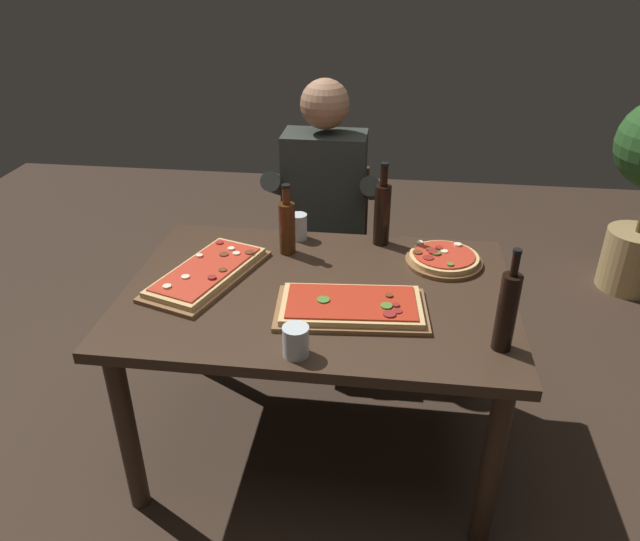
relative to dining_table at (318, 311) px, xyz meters
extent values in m
plane|color=#38281E|center=(0.00, 0.00, -0.64)|extent=(6.40, 6.40, 0.00)
cube|color=#3D2B1E|center=(0.00, 0.00, 0.08)|extent=(1.40, 0.96, 0.04)
cylinder|color=#3D2B1E|center=(-0.62, -0.40, -0.29)|extent=(0.07, 0.07, 0.70)
cylinder|color=#3D2B1E|center=(0.62, -0.40, -0.29)|extent=(0.07, 0.07, 0.70)
cylinder|color=#3D2B1E|center=(-0.62, 0.40, -0.29)|extent=(0.07, 0.07, 0.70)
cylinder|color=#3D2B1E|center=(0.62, 0.40, -0.29)|extent=(0.07, 0.07, 0.70)
cube|color=brown|center=(0.13, -0.14, 0.10)|extent=(0.53, 0.32, 0.02)
cube|color=#DBB270|center=(0.13, -0.14, 0.12)|extent=(0.49, 0.29, 0.02)
cube|color=#B72D19|center=(0.13, -0.14, 0.13)|extent=(0.45, 0.25, 0.01)
cylinder|color=maroon|center=(0.29, -0.18, 0.14)|extent=(0.03, 0.03, 0.00)
cylinder|color=maroon|center=(0.28, -0.15, 0.14)|extent=(0.03, 0.03, 0.01)
cylinder|color=#4C7F2D|center=(0.04, -0.14, 0.14)|extent=(0.04, 0.04, 0.01)
cylinder|color=brown|center=(0.26, -0.09, 0.14)|extent=(0.03, 0.03, 0.01)
cylinder|color=#4C7F2D|center=(0.25, -0.15, 0.14)|extent=(0.04, 0.04, 0.01)
cylinder|color=maroon|center=(0.26, -0.20, 0.14)|extent=(0.04, 0.04, 0.01)
cube|color=brown|center=(-0.42, 0.03, 0.10)|extent=(0.41, 0.58, 0.02)
cube|color=#DBB270|center=(-0.42, 0.03, 0.12)|extent=(0.37, 0.53, 0.02)
cube|color=red|center=(-0.42, 0.03, 0.13)|extent=(0.33, 0.49, 0.01)
cylinder|color=beige|center=(-0.48, -0.05, 0.14)|extent=(0.03, 0.03, 0.01)
cylinder|color=maroon|center=(-0.38, -0.04, 0.14)|extent=(0.03, 0.03, 0.01)
cylinder|color=beige|center=(-0.37, 0.19, 0.14)|extent=(0.03, 0.03, 0.01)
cylinder|color=brown|center=(-0.36, 0.02, 0.14)|extent=(0.03, 0.03, 0.00)
cylinder|color=beige|center=(-0.34, 0.16, 0.14)|extent=(0.03, 0.03, 0.01)
cylinder|color=beige|center=(-0.52, -0.12, 0.14)|extent=(0.03, 0.03, 0.01)
cylinder|color=maroon|center=(-0.43, 0.24, 0.14)|extent=(0.03, 0.03, 0.01)
cylinder|color=beige|center=(-0.48, 0.12, 0.14)|extent=(0.02, 0.02, 0.01)
cylinder|color=brown|center=(-0.39, 0.14, 0.14)|extent=(0.04, 0.04, 0.00)
cylinder|color=brown|center=(-0.29, 0.17, 0.14)|extent=(0.04, 0.04, 0.00)
cylinder|color=brown|center=(0.46, 0.26, 0.10)|extent=(0.30, 0.30, 0.02)
cylinder|color=#DBB270|center=(0.46, 0.26, 0.12)|extent=(0.27, 0.27, 0.02)
cylinder|color=red|center=(0.46, 0.26, 0.13)|extent=(0.24, 0.24, 0.01)
cylinder|color=maroon|center=(0.44, 0.30, 0.14)|extent=(0.03, 0.03, 0.01)
cylinder|color=#4C7F2D|center=(0.48, 0.17, 0.14)|extent=(0.03, 0.03, 0.01)
cylinder|color=brown|center=(0.41, 0.28, 0.14)|extent=(0.03, 0.03, 0.01)
cylinder|color=brown|center=(0.36, 0.25, 0.14)|extent=(0.04, 0.04, 0.01)
cylinder|color=#4C7F2D|center=(0.43, 0.26, 0.14)|extent=(0.04, 0.04, 0.01)
cylinder|color=beige|center=(0.52, 0.34, 0.14)|extent=(0.03, 0.03, 0.01)
cylinder|color=beige|center=(0.46, 0.28, 0.14)|extent=(0.03, 0.03, 0.00)
cylinder|color=maroon|center=(0.40, 0.22, 0.14)|extent=(0.04, 0.04, 0.00)
cylinder|color=maroon|center=(0.42, 0.26, 0.14)|extent=(0.04, 0.04, 0.01)
cylinder|color=beige|center=(0.37, 0.34, 0.14)|extent=(0.03, 0.03, 0.01)
cylinder|color=#47230F|center=(-0.16, 0.28, 0.20)|extent=(0.07, 0.07, 0.21)
cylinder|color=#47230F|center=(-0.16, 0.28, 0.34)|extent=(0.03, 0.03, 0.07)
cylinder|color=black|center=(-0.16, 0.28, 0.38)|extent=(0.03, 0.03, 0.01)
cylinder|color=black|center=(0.21, 0.41, 0.22)|extent=(0.07, 0.07, 0.25)
cylinder|color=black|center=(0.21, 0.41, 0.39)|extent=(0.03, 0.03, 0.08)
cylinder|color=black|center=(0.21, 0.41, 0.44)|extent=(0.03, 0.03, 0.01)
cylinder|color=black|center=(0.61, -0.28, 0.22)|extent=(0.06, 0.06, 0.26)
cylinder|color=black|center=(0.61, -0.28, 0.39)|extent=(0.02, 0.02, 0.07)
cylinder|color=black|center=(0.61, -0.28, 0.43)|extent=(0.03, 0.03, 0.01)
cylinder|color=silver|center=(-0.02, -0.40, 0.14)|extent=(0.08, 0.08, 0.10)
cylinder|color=silver|center=(-0.02, -0.40, 0.11)|extent=(0.07, 0.07, 0.03)
cylinder|color=silver|center=(-0.14, 0.41, 0.15)|extent=(0.07, 0.07, 0.11)
cylinder|color=#5B3814|center=(-0.14, 0.41, 0.12)|extent=(0.06, 0.06, 0.05)
cube|color=#3D2B1E|center=(-0.07, 0.78, -0.21)|extent=(0.44, 0.44, 0.04)
cube|color=#3D2B1E|center=(-0.07, 0.98, 0.02)|extent=(0.40, 0.04, 0.42)
cylinder|color=#3D2B1E|center=(-0.26, 0.59, -0.44)|extent=(0.04, 0.04, 0.41)
cylinder|color=#3D2B1E|center=(0.12, 0.59, -0.44)|extent=(0.04, 0.04, 0.41)
cylinder|color=#3D2B1E|center=(-0.26, 0.97, -0.44)|extent=(0.04, 0.04, 0.41)
cylinder|color=#3D2B1E|center=(0.12, 0.97, -0.44)|extent=(0.04, 0.04, 0.41)
cylinder|color=#23232D|center=(-0.17, 0.60, -0.42)|extent=(0.11, 0.11, 0.45)
cylinder|color=#23232D|center=(0.03, 0.60, -0.42)|extent=(0.11, 0.11, 0.45)
cube|color=#23232D|center=(-0.07, 0.68, -0.13)|extent=(0.34, 0.40, 0.12)
cube|color=#2D332D|center=(-0.07, 0.78, 0.19)|extent=(0.38, 0.22, 0.52)
sphere|color=#A37556|center=(-0.07, 0.78, 0.58)|extent=(0.22, 0.22, 0.22)
cylinder|color=#2D332D|center=(-0.29, 0.73, 0.21)|extent=(0.09, 0.31, 0.21)
cylinder|color=#2D332D|center=(0.15, 0.73, 0.21)|extent=(0.09, 0.31, 0.21)
cylinder|color=tan|center=(1.68, 1.51, -0.46)|extent=(0.34, 0.34, 0.37)
camera|label=1|loc=(0.25, -1.87, 1.21)|focal=33.87mm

